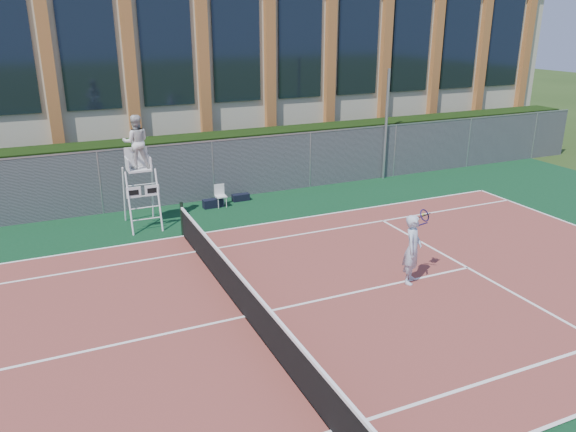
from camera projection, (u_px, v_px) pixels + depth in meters
name	position (u px, v px, depth m)	size (l,w,h in m)	color
ground	(245.00, 318.00, 12.69)	(120.00, 120.00, 0.00)	#233814
apron	(231.00, 298.00, 13.55)	(36.00, 20.00, 0.01)	#0C361B
tennis_court	(245.00, 317.00, 12.69)	(23.77, 10.97, 0.02)	brown
tennis_net	(245.00, 296.00, 12.51)	(0.10, 11.30, 1.10)	black
fence	(159.00, 177.00, 19.90)	(40.00, 0.06, 2.20)	#595E60
hedge	(152.00, 169.00, 20.93)	(40.00, 1.40, 2.20)	black
building	(113.00, 69.00, 26.76)	(45.00, 10.60, 8.22)	#BCB69C
steel_pole	(386.00, 125.00, 23.08)	(0.12, 0.12, 4.53)	#9EA0A5
umpire_chair	(136.00, 145.00, 17.50)	(1.02, 1.57, 3.66)	white
plastic_chair	(220.00, 194.00, 20.10)	(0.37, 0.37, 0.80)	silver
sports_bag_near	(213.00, 203.00, 20.07)	(0.72, 0.29, 0.31)	black
sports_bag_far	(241.00, 197.00, 20.83)	(0.64, 0.28, 0.25)	black
tennis_player	(413.00, 249.00, 14.06)	(1.06, 0.83, 1.81)	silver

